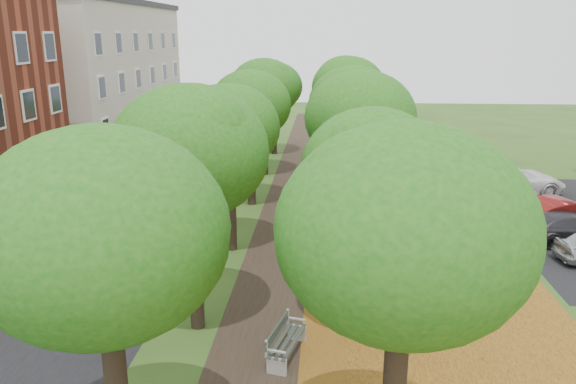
% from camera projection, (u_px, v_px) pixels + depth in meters
% --- Properties ---
extents(street_asphalt, '(8.00, 70.00, 0.01)m').
position_uv_depth(street_asphalt, '(126.00, 221.00, 25.14)').
color(street_asphalt, black).
rests_on(street_asphalt, ground).
extents(footpath, '(3.20, 70.00, 0.01)m').
position_uv_depth(footpath, '(293.00, 225.00, 24.65)').
color(footpath, black).
rests_on(footpath, ground).
extents(leaf_verge, '(7.50, 70.00, 0.01)m').
position_uv_depth(leaf_verge, '(408.00, 227.00, 24.32)').
color(leaf_verge, '#A0691D').
rests_on(leaf_verge, ground).
extents(tree_row_west, '(4.07, 34.07, 6.59)m').
position_uv_depth(tree_row_west, '(241.00, 115.00, 23.47)').
color(tree_row_west, black).
rests_on(tree_row_west, ground).
extents(tree_row_east, '(4.07, 34.07, 6.59)m').
position_uv_depth(tree_row_east, '(356.00, 116.00, 23.15)').
color(tree_row_east, black).
rests_on(tree_row_east, ground).
extents(building_cream, '(10.30, 20.30, 10.40)m').
position_uv_depth(building_cream, '(79.00, 74.00, 41.60)').
color(building_cream, beige).
rests_on(building_cream, ground).
extents(bench, '(0.97, 1.93, 0.88)m').
position_uv_depth(bench, '(285.00, 341.00, 14.54)').
color(bench, '#29342D').
rests_on(bench, ground).
extents(car_red, '(4.55, 2.72, 1.42)m').
position_uv_depth(car_red, '(563.00, 215.00, 23.78)').
color(car_red, maroon).
rests_on(car_red, ground).
extents(car_grey, '(4.44, 2.28, 1.23)m').
position_uv_depth(car_grey, '(572.00, 228.00, 22.43)').
color(car_grey, '#2E2D31').
rests_on(car_grey, ground).
extents(car_white, '(5.76, 3.23, 1.52)m').
position_uv_depth(car_white, '(510.00, 180.00, 29.21)').
color(car_white, white).
rests_on(car_white, ground).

